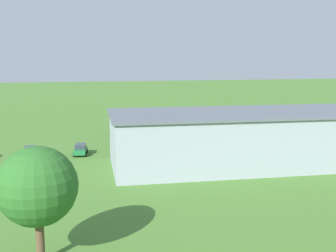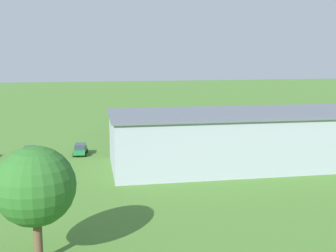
# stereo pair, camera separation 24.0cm
# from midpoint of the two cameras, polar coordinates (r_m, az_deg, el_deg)

# --- Properties ---
(ground_plane) EXTENTS (400.00, 400.00, 0.00)m
(ground_plane) POSITION_cam_midpoint_polar(r_m,az_deg,el_deg) (83.54, 0.98, -0.65)
(ground_plane) COLOR #47752D
(hangar) EXTENTS (38.81, 16.40, 7.29)m
(hangar) POSITION_cam_midpoint_polar(r_m,az_deg,el_deg) (57.30, 11.24, -1.61)
(hangar) COLOR #99A3AD
(hangar) RESTS_ON ground_plane
(biplane) EXTENTS (8.44, 8.01, 3.85)m
(biplane) POSITION_cam_midpoint_polar(r_m,az_deg,el_deg) (79.61, -4.74, 1.25)
(biplane) COLOR #B21E1E
(car_green) EXTENTS (2.36, 4.13, 1.67)m
(car_green) POSITION_cam_midpoint_polar(r_m,az_deg,el_deg) (63.63, -12.07, -3.15)
(car_green) COLOR #1E6B38
(car_green) RESTS_ON ground_plane
(car_red) EXTENTS (2.30, 4.70, 1.55)m
(car_red) POSITION_cam_midpoint_polar(r_m,az_deg,el_deg) (64.02, -18.54, -3.39)
(car_red) COLOR red
(car_red) RESTS_ON ground_plane
(person_at_fence_line) EXTENTS (0.54, 0.54, 1.71)m
(person_at_fence_line) POSITION_cam_midpoint_polar(r_m,az_deg,el_deg) (76.56, 19.98, -1.45)
(person_at_fence_line) COLOR #72338C
(person_at_fence_line) RESTS_ON ground_plane
(person_beside_truck) EXTENTS (0.41, 0.41, 1.56)m
(person_beside_truck) POSITION_cam_midpoint_polar(r_m,az_deg,el_deg) (80.34, 18.03, -0.93)
(person_beside_truck) COLOR orange
(person_beside_truck) RESTS_ON ground_plane
(person_near_hangar_door) EXTENTS (0.44, 0.44, 1.67)m
(person_near_hangar_door) POSITION_cam_midpoint_polar(r_m,az_deg,el_deg) (75.80, 19.45, -1.54)
(person_near_hangar_door) COLOR #33723F
(person_near_hangar_door) RESTS_ON ground_plane
(tree_behind_hangar_right) EXTENTS (5.56, 5.56, 8.34)m
(tree_behind_hangar_right) POSITION_cam_midpoint_polar(r_m,az_deg,el_deg) (30.01, -17.78, -7.97)
(tree_behind_hangar_right) COLOR brown
(tree_behind_hangar_right) RESTS_ON ground_plane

